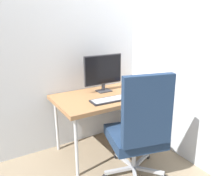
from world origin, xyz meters
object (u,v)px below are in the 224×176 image
at_px(notebook, 151,92).
at_px(office_chair, 139,129).
at_px(monitor, 103,71).
at_px(keyboard, 110,100).
at_px(pen_holder, 136,84).
at_px(mouse, 135,92).

bearing_deg(notebook, office_chair, -126.59).
bearing_deg(monitor, keyboard, -107.53).
distance_m(monitor, pen_holder, 0.47).
relative_size(keyboard, mouse, 4.86).
xyz_separation_m(keyboard, pen_holder, (0.52, 0.22, 0.04)).
bearing_deg(mouse, notebook, -40.07).
distance_m(office_chair, notebook, 0.73).
relative_size(keyboard, pen_holder, 2.59).
relative_size(mouse, notebook, 0.55).
xyz_separation_m(office_chair, keyboard, (-0.03, 0.48, 0.16)).
bearing_deg(pen_holder, monitor, 163.38).
relative_size(office_chair, keyboard, 2.51).
bearing_deg(mouse, keyboard, 167.98).
bearing_deg(office_chair, notebook, 40.31).
relative_size(office_chair, pen_holder, 6.51).
height_order(keyboard, mouse, mouse).
height_order(mouse, pen_holder, pen_holder).
relative_size(monitor, mouse, 5.47).
distance_m(office_chair, monitor, 0.91).
xyz_separation_m(mouse, pen_holder, (0.14, 0.17, 0.04)).
relative_size(keyboard, notebook, 2.66).
distance_m(mouse, notebook, 0.20).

